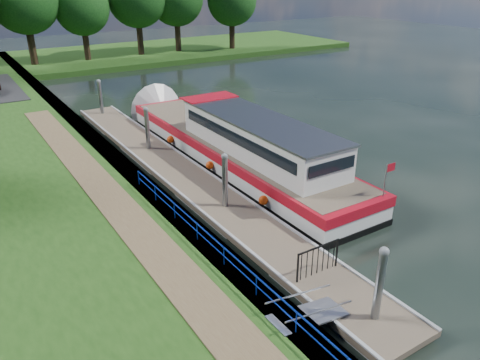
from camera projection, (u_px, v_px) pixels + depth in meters
ground at (361, 318)px, 15.05m from camera, size 160.00×160.00×0.00m
bank_edge at (123, 171)px, 25.16m from camera, size 1.10×90.00×0.78m
far_bank at (132, 54)px, 60.78m from camera, size 60.00×18.00×0.60m
footpath at (137, 228)px, 18.70m from camera, size 1.60×40.00×0.05m
blue_fence at (239, 265)px, 15.46m from camera, size 0.04×18.04×0.72m
pontoon at (182, 176)px, 24.96m from camera, size 2.50×30.00×0.56m
mooring_piles at (181, 157)px, 24.51m from camera, size 0.30×27.30×3.55m
gangway at (308, 315)px, 14.27m from camera, size 2.58×1.00×0.92m
gate_panel at (318, 256)px, 16.27m from camera, size 1.85×0.05×1.15m
barge at (229, 143)px, 27.12m from camera, size 4.36×21.15×4.78m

